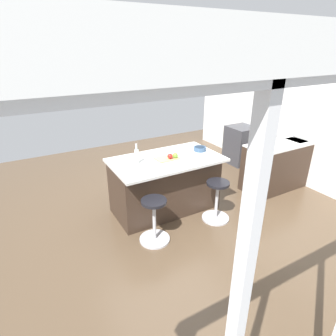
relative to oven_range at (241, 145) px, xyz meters
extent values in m
plane|color=brown|center=(2.43, 1.10, -0.44)|extent=(7.77, 7.77, 0.00)
cube|color=silver|center=(-0.35, 1.10, 0.89)|extent=(0.12, 5.97, 2.67)
cylinder|color=white|center=(-0.28, 0.77, 1.65)|extent=(0.03, 0.28, 0.28)
cube|color=#38281E|center=(0.00, 1.33, 0.00)|extent=(1.95, 0.60, 0.88)
cube|color=silver|center=(0.00, 1.33, 0.46)|extent=(1.95, 0.60, 0.03)
cube|color=#38383D|center=(-0.24, 1.33, 0.41)|extent=(0.44, 0.36, 0.12)
cylinder|color=#B7B7BC|center=(-0.24, 1.18, 0.61)|extent=(0.02, 0.02, 0.28)
cube|color=#38383D|center=(0.00, 0.00, 0.00)|extent=(0.60, 0.60, 0.88)
cube|color=black|center=(0.00, 0.30, -0.04)|extent=(0.44, 0.01, 0.32)
cube|color=#38281E|center=(2.58, 0.96, 0.01)|extent=(1.71, 0.82, 0.90)
cube|color=silver|center=(2.58, 1.01, 0.48)|extent=(1.77, 1.02, 0.04)
cylinder|color=#B7B7BC|center=(2.02, 1.65, -0.43)|extent=(0.44, 0.44, 0.03)
cylinder|color=#B7B7BC|center=(2.02, 1.65, -0.12)|extent=(0.05, 0.05, 0.61)
cylinder|color=black|center=(2.02, 1.65, 0.21)|extent=(0.36, 0.36, 0.04)
cylinder|color=#B7B7BC|center=(3.14, 1.65, -0.43)|extent=(0.44, 0.44, 0.03)
cylinder|color=#B7B7BC|center=(3.14, 1.65, -0.12)|extent=(0.05, 0.05, 0.61)
cylinder|color=black|center=(3.14, 1.65, 0.21)|extent=(0.36, 0.36, 0.04)
cube|color=tan|center=(2.57, 1.02, 0.51)|extent=(0.36, 0.24, 0.02)
sphere|color=#609E2D|center=(2.46, 1.08, 0.56)|extent=(0.08, 0.08, 0.08)
sphere|color=red|center=(2.55, 1.08, 0.56)|extent=(0.08, 0.08, 0.08)
cylinder|color=silver|center=(3.06, 0.94, 0.61)|extent=(0.06, 0.06, 0.22)
cylinder|color=silver|center=(3.06, 0.94, 0.76)|extent=(0.03, 0.03, 0.08)
cylinder|color=#B7B7BC|center=(3.06, 0.94, 0.81)|extent=(0.03, 0.03, 0.02)
cylinder|color=#334C6B|center=(1.90, 0.96, 0.54)|extent=(0.21, 0.21, 0.07)
cylinder|color=#192635|center=(1.90, 0.96, 0.55)|extent=(0.17, 0.17, 0.05)
camera|label=1|loc=(4.61, 4.64, 2.16)|focal=30.05mm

